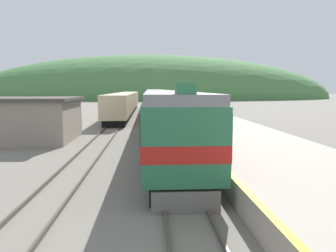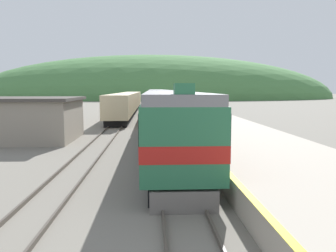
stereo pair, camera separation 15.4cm
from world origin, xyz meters
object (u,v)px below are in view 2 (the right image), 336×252
at_px(carriage_second, 160,104).
at_px(carriage_third, 157,99).
at_px(express_train_lead_car, 168,120).
at_px(siding_train, 128,103).

distance_m(carriage_second, carriage_third, 19.97).
bearing_deg(express_train_lead_car, carriage_third, 90.00).
bearing_deg(express_train_lead_car, siding_train, 98.50).
distance_m(carriage_third, siding_train, 9.79).
height_order(carriage_second, siding_train, carriage_second).
bearing_deg(siding_train, carriage_third, 59.81).
bearing_deg(carriage_second, express_train_lead_car, -90.00).
height_order(express_train_lead_car, siding_train, express_train_lead_car).
distance_m(carriage_second, siding_train, 12.53).
xyz_separation_m(carriage_third, siding_train, (-4.92, -8.45, -0.37)).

